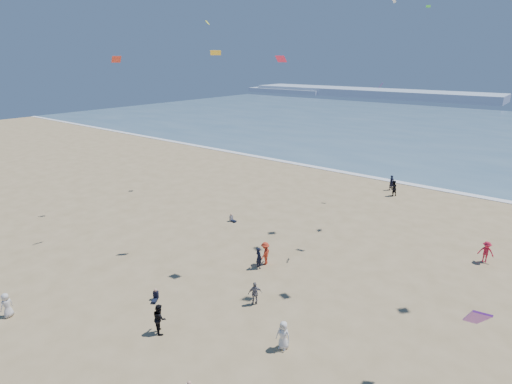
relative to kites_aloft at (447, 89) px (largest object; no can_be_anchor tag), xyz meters
The scene contains 7 objects.
ocean 82.53m from the kites_aloft, 96.59° to the left, with size 220.00×100.00×0.06m, color #476B84.
surf_line 35.22m from the kites_aloft, 106.88° to the left, with size 220.00×1.20×0.08m, color white.
headland_far 170.94m from the kites_aloft, 114.00° to the left, with size 110.00×20.00×3.20m, color #7A8EA8.
headland_near 186.68m from the kites_aloft, 125.96° to the left, with size 40.00×14.00×2.00m, color #7A8EA8.
standing_flyers 14.55m from the kites_aloft, 167.05° to the left, with size 33.02×47.90×1.93m.
seated_group 17.46m from the kites_aloft, 137.03° to the right, with size 26.46×22.15×0.84m.
kites_aloft is the anchor object (origin of this frame).
Camera 1 is at (14.44, -7.98, 15.95)m, focal length 28.00 mm.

